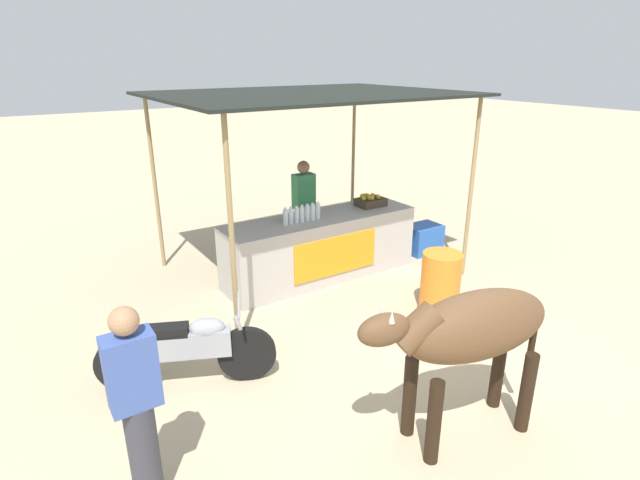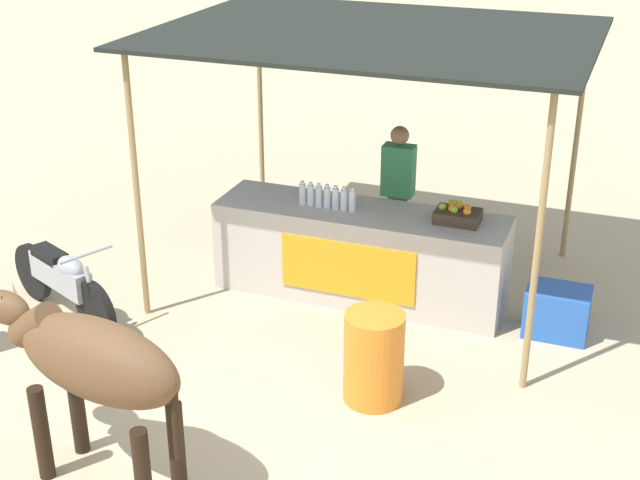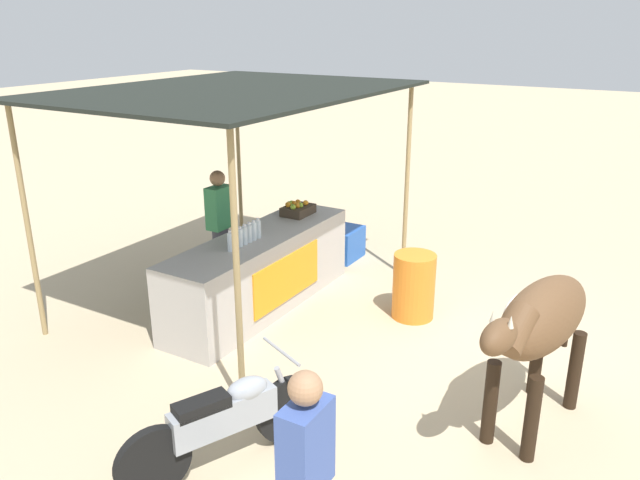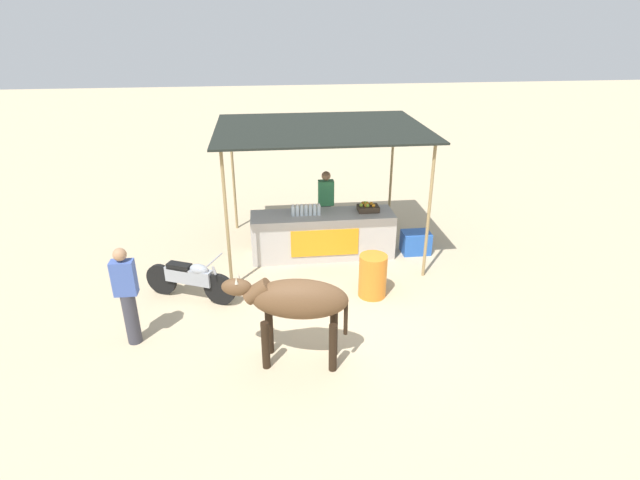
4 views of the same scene
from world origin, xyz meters
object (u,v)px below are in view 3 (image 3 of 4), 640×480
at_px(fruit_crate, 298,209).
at_px(vendor_behind_counter, 220,230).
at_px(cooler_box, 344,243).
at_px(motorcycle_parked, 226,420).
at_px(stall_counter, 260,271).
at_px(water_barrel, 414,286).
at_px(cow, 539,323).

bearing_deg(fruit_crate, vendor_behind_counter, 139.22).
bearing_deg(cooler_box, motorcycle_parked, -162.93).
xyz_separation_m(stall_counter, motorcycle_parked, (-2.59, -1.52, -0.05)).
relative_size(stall_counter, motorcycle_parked, 1.79).
distance_m(vendor_behind_counter, motorcycle_parked, 3.60).
height_order(cooler_box, water_barrel, water_barrel).
bearing_deg(water_barrel, stall_counter, 111.83).
bearing_deg(motorcycle_parked, vendor_behind_counter, 39.47).
xyz_separation_m(stall_counter, fruit_crate, (0.97, 0.06, 0.56)).
xyz_separation_m(vendor_behind_counter, motorcycle_parked, (-2.76, -2.27, -0.42)).
xyz_separation_m(stall_counter, cow, (-0.82, -3.51, 0.55)).
relative_size(stall_counter, cooler_box, 5.00).
bearing_deg(stall_counter, motorcycle_parked, -149.63).
relative_size(water_barrel, cow, 0.44).
distance_m(stall_counter, cooler_box, 2.05).
bearing_deg(motorcycle_parked, stall_counter, 30.37).
bearing_deg(vendor_behind_counter, stall_counter, -102.60).
bearing_deg(vendor_behind_counter, cooler_box, -24.50).
height_order(water_barrel, cow, cow).
height_order(vendor_behind_counter, cooler_box, vendor_behind_counter).
height_order(stall_counter, motorcycle_parked, stall_counter).
xyz_separation_m(vendor_behind_counter, cooler_box, (1.87, -0.85, -0.61)).
bearing_deg(fruit_crate, cow, -116.72).
bearing_deg(cooler_box, fruit_crate, 171.66).
xyz_separation_m(stall_counter, vendor_behind_counter, (0.17, 0.75, 0.37)).
bearing_deg(cooler_box, water_barrel, -128.28).
bearing_deg(fruit_crate, water_barrel, -98.16).
bearing_deg(cooler_box, cow, -129.91).
relative_size(vendor_behind_counter, cooler_box, 2.75).
height_order(cow, motorcycle_parked, cow).
bearing_deg(cooler_box, stall_counter, 177.26).
bearing_deg(vendor_behind_counter, motorcycle_parked, -140.53).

